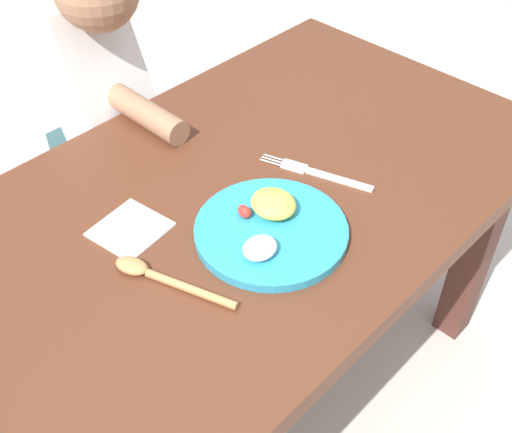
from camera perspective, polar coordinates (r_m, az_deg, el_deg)
name	(u,v)px	position (r m, az deg, el deg)	size (l,w,h in m)	color
ground_plane	(216,414)	(1.68, -3.57, -17.06)	(8.00, 8.00, 0.00)	beige
dining_table	(203,257)	(1.23, -4.69, -3.62)	(1.49, 0.74, 0.67)	#552D1B
plate	(271,228)	(1.12, 1.30, -1.01)	(0.27, 0.27, 0.05)	#2C95BE
fork	(318,173)	(1.25, 5.47, 3.84)	(0.09, 0.23, 0.01)	silver
spoon	(157,276)	(1.06, -8.72, -5.22)	(0.09, 0.22, 0.02)	tan
person	(105,131)	(1.59, -13.26, 7.39)	(0.18, 0.42, 1.02)	#345659
napkin	(130,229)	(1.15, -11.07, -1.12)	(0.12, 0.11, 0.00)	white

